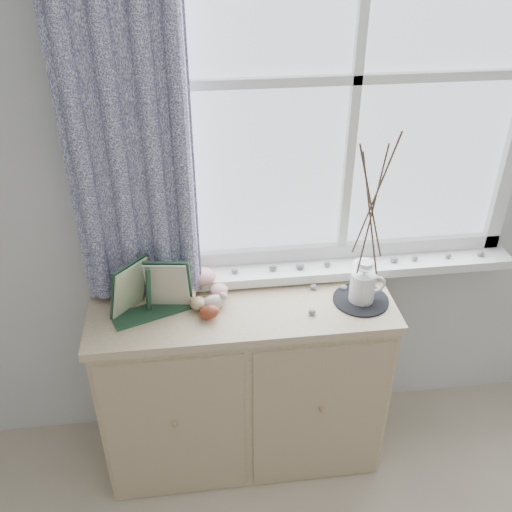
% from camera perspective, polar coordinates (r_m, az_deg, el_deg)
% --- Properties ---
extents(sideboard, '(1.20, 0.45, 0.85)m').
position_cam_1_polar(sideboard, '(2.53, -1.28, -12.53)').
color(sideboard, beige).
rests_on(sideboard, ground).
extents(botanical_book, '(0.37, 0.24, 0.24)m').
position_cam_1_polar(botanical_book, '(2.14, -10.73, -3.58)').
color(botanical_book, '#1D3E2A').
rests_on(botanical_book, sideboard).
extents(toadstool_cluster, '(0.18, 0.16, 0.10)m').
position_cam_1_polar(toadstool_cluster, '(2.28, -5.14, -2.60)').
color(toadstool_cluster, beige).
rests_on(toadstool_cluster, sideboard).
extents(wooden_eggs, '(0.14, 0.18, 0.08)m').
position_cam_1_polar(wooden_eggs, '(2.21, -5.81, -4.67)').
color(wooden_eggs, tan).
rests_on(wooden_eggs, sideboard).
extents(songbird_figurine, '(0.14, 0.08, 0.07)m').
position_cam_1_polar(songbird_figurine, '(2.21, -4.25, -4.56)').
color(songbird_figurine, beige).
rests_on(songbird_figurine, sideboard).
extents(crocheted_doily, '(0.22, 0.22, 0.01)m').
position_cam_1_polar(crocheted_doily, '(2.30, 10.43, -4.33)').
color(crocheted_doily, black).
rests_on(crocheted_doily, sideboard).
extents(twig_pitcher, '(0.27, 0.27, 0.75)m').
position_cam_1_polar(twig_pitcher, '(2.08, 11.58, 5.12)').
color(twig_pitcher, white).
rests_on(twig_pitcher, crocheted_doily).
extents(sideboard_pebbles, '(0.33, 0.23, 0.02)m').
position_cam_1_polar(sideboard_pebbles, '(2.30, 6.75, -3.86)').
color(sideboard_pebbles, gray).
rests_on(sideboard_pebbles, sideboard).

